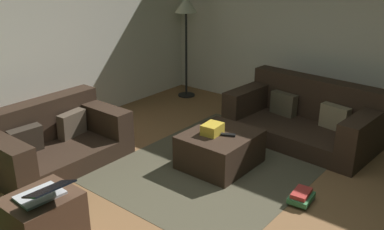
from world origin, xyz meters
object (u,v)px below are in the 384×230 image
(tv_remote, at_px, (228,135))
(corner_lamp, at_px, (186,13))
(ottoman, at_px, (220,149))
(couch_left, at_px, (53,140))
(gift_box, at_px, (212,129))
(laptop, at_px, (43,193))
(book_stack, at_px, (301,197))
(side_table, at_px, (45,229))
(couch_right, at_px, (305,118))

(tv_remote, bearing_deg, corner_lamp, 25.20)
(tv_remote, bearing_deg, ottoman, 64.64)
(couch_left, height_order, ottoman, couch_left)
(gift_box, bearing_deg, laptop, -179.75)
(gift_box, bearing_deg, tv_remote, -67.60)
(corner_lamp, bearing_deg, ottoman, -131.48)
(ottoman, height_order, laptop, laptop)
(gift_box, height_order, tv_remote, gift_box)
(book_stack, bearing_deg, gift_box, 86.69)
(tv_remote, xyz_separation_m, laptop, (-2.15, 0.16, 0.23))
(couch_left, xyz_separation_m, corner_lamp, (2.81, 0.35, 1.12))
(ottoman, bearing_deg, side_table, 176.95)
(ottoman, relative_size, laptop, 2.01)
(laptop, bearing_deg, side_table, 86.95)
(couch_left, xyz_separation_m, ottoman, (1.14, -1.54, -0.07))
(couch_left, height_order, book_stack, couch_left)
(corner_lamp, bearing_deg, tv_remote, -130.01)
(ottoman, height_order, tv_remote, tv_remote)
(ottoman, distance_m, corner_lamp, 2.80)
(couch_right, distance_m, gift_box, 1.46)
(couch_right, relative_size, corner_lamp, 1.15)
(side_table, distance_m, corner_lamp, 4.36)
(couch_right, xyz_separation_m, laptop, (-3.45, 0.47, 0.35))
(ottoman, distance_m, laptop, 2.20)
(couch_left, bearing_deg, ottoman, 126.20)
(gift_box, xyz_separation_m, tv_remote, (0.07, -0.17, -0.05))
(gift_box, bearing_deg, side_table, 178.58)
(laptop, xyz_separation_m, corner_lamp, (3.83, 1.84, 0.75))
(couch_right, bearing_deg, ottoman, 75.97)
(ottoman, distance_m, gift_box, 0.27)
(tv_remote, relative_size, corner_lamp, 0.10)
(couch_left, relative_size, book_stack, 5.12)
(couch_left, distance_m, corner_lamp, 3.05)
(side_table, bearing_deg, tv_remote, -5.76)
(gift_box, xyz_separation_m, side_table, (-2.08, 0.05, -0.16))
(gift_box, distance_m, laptop, 2.09)
(gift_box, height_order, corner_lamp, corner_lamp)
(couch_left, relative_size, corner_lamp, 0.93)
(gift_box, bearing_deg, book_stack, -93.31)
(side_table, relative_size, book_stack, 1.96)
(gift_box, bearing_deg, couch_left, 125.80)
(book_stack, xyz_separation_m, corner_lamp, (1.81, 2.96, 1.33))
(couch_right, bearing_deg, couch_left, 54.93)
(couch_left, xyz_separation_m, gift_box, (1.07, -1.48, 0.18))
(laptop, distance_m, book_stack, 2.38)
(ottoman, relative_size, side_table, 1.42)
(gift_box, distance_m, tv_remote, 0.19)
(book_stack, bearing_deg, ottoman, 82.81)
(side_table, distance_m, book_stack, 2.35)
(laptop, bearing_deg, corner_lamp, 25.68)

